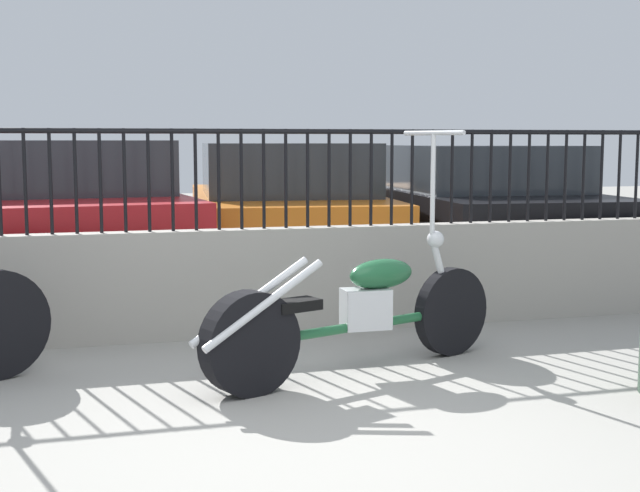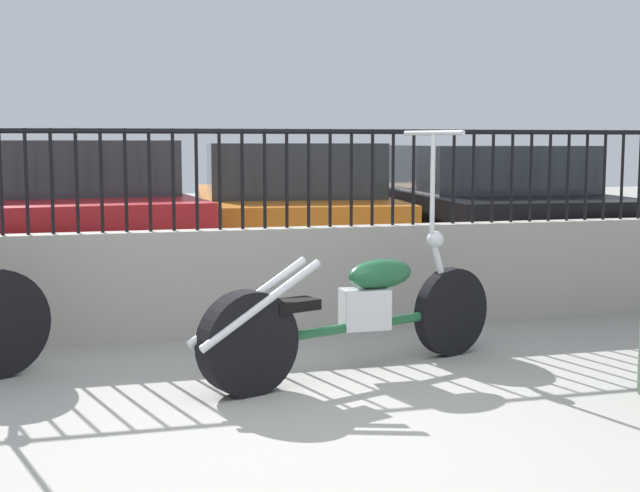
{
  "view_description": "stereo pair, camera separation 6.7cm",
  "coord_description": "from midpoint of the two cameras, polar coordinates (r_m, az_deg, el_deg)",
  "views": [
    {
      "loc": [
        -1.11,
        -3.68,
        1.38
      ],
      "look_at": [
        0.48,
        1.87,
        0.7
      ],
      "focal_mm": 50.0,
      "sensor_mm": 36.0,
      "label": 1
    },
    {
      "loc": [
        -1.04,
        -3.69,
        1.38
      ],
      "look_at": [
        0.48,
        1.87,
        0.7
      ],
      "focal_mm": 50.0,
      "sensor_mm": 36.0,
      "label": 2
    }
  ],
  "objects": [
    {
      "name": "ground_plane",
      "position": [
        4.08,
        0.33,
        -13.06
      ],
      "size": [
        40.0,
        40.0,
        0.0
      ],
      "primitive_type": "plane",
      "color": "gray"
    },
    {
      "name": "car_orange",
      "position": [
        9.1,
        -2.51,
        2.33
      ],
      "size": [
        2.24,
        4.14,
        1.36
      ],
      "rotation": [
        0.0,
        0.0,
        1.45
      ],
      "color": "black",
      "rests_on": "ground_plane"
    },
    {
      "name": "car_red",
      "position": [
        8.65,
        -16.1,
        1.96
      ],
      "size": [
        2.17,
        4.41,
        1.39
      ],
      "rotation": [
        0.0,
        0.0,
        1.65
      ],
      "color": "black",
      "rests_on": "ground_plane"
    },
    {
      "name": "motorcycle_green",
      "position": [
        5.25,
        1.26,
        -4.45
      ],
      "size": [
        2.06,
        0.93,
        1.45
      ],
      "rotation": [
        0.0,
        0.0,
        0.36
      ],
      "color": "black",
      "rests_on": "ground_plane"
    },
    {
      "name": "low_wall",
      "position": [
        6.36,
        -6.0,
        -2.35
      ],
      "size": [
        9.0,
        0.18,
        0.76
      ],
      "color": "#9E998E",
      "rests_on": "ground_plane"
    },
    {
      "name": "car_black",
      "position": [
        9.58,
        9.45,
        2.44
      ],
      "size": [
        2.17,
        4.62,
        1.34
      ],
      "rotation": [
        0.0,
        0.0,
        1.48
      ],
      "color": "black",
      "rests_on": "ground_plane"
    },
    {
      "name": "fence_railing",
      "position": [
        6.28,
        -6.09,
        5.3
      ],
      "size": [
        9.0,
        0.04,
        0.71
      ],
      "color": "black",
      "rests_on": "low_wall"
    }
  ]
}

